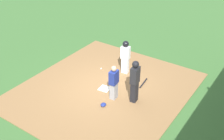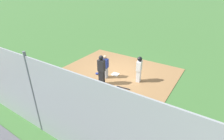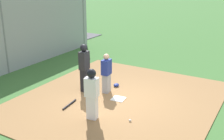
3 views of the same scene
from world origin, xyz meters
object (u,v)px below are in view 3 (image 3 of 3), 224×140
object	(u,v)px
baseball_bat	(70,104)
catcher_mask	(116,85)
home_plate	(118,99)
catcher	(106,73)
umpire	(84,67)
runner	(92,91)
baseball	(130,120)
parked_car_red	(55,29)

from	to	relation	value
baseball_bat	catcher_mask	bearing A→B (deg)	159.79
home_plate	catcher	bearing A→B (deg)	-114.82
umpire	runner	bearing A→B (deg)	-53.50
catcher	baseball	world-z (taller)	catcher
parked_car_red	catcher_mask	bearing A→B (deg)	45.60
runner	baseball	bearing A→B (deg)	-77.53
baseball_bat	baseball	size ratio (longest dim) A/B	10.78
catcher	umpire	distance (m)	0.84
runner	baseball_bat	bearing A→B (deg)	64.71
baseball_bat	parked_car_red	distance (m)	10.66
runner	parked_car_red	world-z (taller)	runner
home_plate	baseball_bat	world-z (taller)	baseball_bat
catcher_mask	catcher	bearing A→B (deg)	-3.40
baseball	catcher	bearing A→B (deg)	-131.07
baseball_bat	baseball	world-z (taller)	baseball
catcher	baseball	xyz separation A→B (m)	(1.52, 1.75, -0.71)
baseball	catcher_mask	bearing A→B (deg)	-141.94
baseball_bat	parked_car_red	size ratio (longest dim) A/B	0.18
parked_car_red	baseball_bat	bearing A→B (deg)	34.09
umpire	baseball_bat	size ratio (longest dim) A/B	2.23
catcher	runner	world-z (taller)	runner
home_plate	parked_car_red	world-z (taller)	parked_car_red
baseball	parked_car_red	world-z (taller)	parked_car_red
catcher	catcher_mask	xyz separation A→B (m)	(-0.66, 0.04, -0.69)
umpire	baseball_bat	xyz separation A→B (m)	(1.27, 0.27, -0.91)
baseball	parked_car_red	bearing A→B (deg)	-128.66
umpire	home_plate	bearing A→B (deg)	-5.61
runner	catcher	bearing A→B (deg)	11.24
home_plate	baseball	bearing A→B (deg)	41.52
home_plate	umpire	distance (m)	1.71
catcher	parked_car_red	world-z (taller)	catcher
runner	home_plate	bearing A→B (deg)	-8.12
home_plate	baseball	distance (m)	1.61
catcher	baseball_bat	world-z (taller)	catcher
catcher	runner	bearing A→B (deg)	-75.05
home_plate	baseball_bat	xyz separation A→B (m)	(1.25, -1.16, 0.02)
catcher	umpire	bearing A→B (deg)	-163.30
parked_car_red	umpire	bearing A→B (deg)	38.17
catcher_mask	parked_car_red	bearing A→B (deg)	-124.86
catcher	runner	size ratio (longest dim) A/B	0.93
runner	umpire	bearing A→B (deg)	33.24
catcher	baseball_bat	size ratio (longest dim) A/B	1.84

